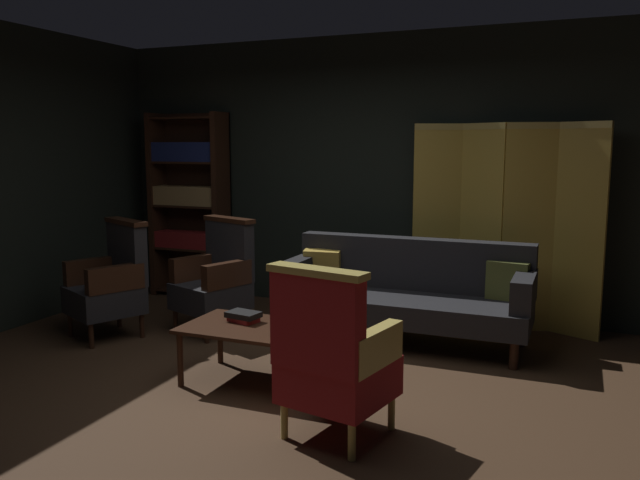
# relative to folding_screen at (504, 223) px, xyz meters

# --- Properties ---
(ground_plane) EXTENTS (10.00, 10.00, 0.00)m
(ground_plane) POSITION_rel_folding_screen_xyz_m (-1.27, -2.19, -0.99)
(ground_plane) COLOR #3D2819
(back_wall) EXTENTS (7.20, 0.10, 2.80)m
(back_wall) POSITION_rel_folding_screen_xyz_m (-1.27, 0.26, 0.41)
(back_wall) COLOR black
(back_wall) RESTS_ON ground_plane
(side_wall_left) EXTENTS (0.10, 3.60, 2.80)m
(side_wall_left) POSITION_rel_folding_screen_xyz_m (-4.27, -1.59, 0.41)
(side_wall_left) COLOR black
(side_wall_left) RESTS_ON ground_plane
(folding_screen) EXTENTS (1.72, 0.31, 1.90)m
(folding_screen) POSITION_rel_folding_screen_xyz_m (0.00, 0.00, 0.00)
(folding_screen) COLOR #B29338
(folding_screen) RESTS_ON ground_plane
(bookshelf) EXTENTS (0.90, 0.32, 2.05)m
(bookshelf) POSITION_rel_folding_screen_xyz_m (-3.42, 0.01, 0.10)
(bookshelf) COLOR black
(bookshelf) RESTS_ON ground_plane
(velvet_couch) EXTENTS (2.12, 0.78, 0.88)m
(velvet_couch) POSITION_rel_folding_screen_xyz_m (-0.72, -0.73, -0.53)
(velvet_couch) COLOR black
(velvet_couch) RESTS_ON ground_plane
(coffee_table) EXTENTS (1.00, 0.64, 0.42)m
(coffee_table) POSITION_rel_folding_screen_xyz_m (-1.47, -2.13, -0.61)
(coffee_table) COLOR black
(coffee_table) RESTS_ON ground_plane
(armchair_gilt_accent) EXTENTS (0.69, 0.68, 1.04)m
(armchair_gilt_accent) POSITION_rel_folding_screen_xyz_m (-0.63, -2.74, -0.50)
(armchair_gilt_accent) COLOR tan
(armchair_gilt_accent) RESTS_ON ground_plane
(armchair_wing_left) EXTENTS (0.74, 0.74, 1.04)m
(armchair_wing_left) POSITION_rel_folding_screen_xyz_m (-2.41, -1.11, -0.50)
(armchair_wing_left) COLOR black
(armchair_wing_left) RESTS_ON ground_plane
(armchair_wing_right) EXTENTS (0.77, 0.77, 1.04)m
(armchair_wing_right) POSITION_rel_folding_screen_xyz_m (-3.19, -1.60, -0.50)
(armchair_wing_right) COLOR black
(armchair_wing_right) RESTS_ON ground_plane
(book_red_leather) EXTENTS (0.24, 0.20, 0.03)m
(book_red_leather) POSITION_rel_folding_screen_xyz_m (-1.60, -2.06, -0.55)
(book_red_leather) COLOR maroon
(book_red_leather) RESTS_ON coffee_table
(book_black_cloth) EXTENTS (0.26, 0.19, 0.04)m
(book_black_cloth) POSITION_rel_folding_screen_xyz_m (-1.60, -2.06, -0.51)
(book_black_cloth) COLOR black
(book_black_cloth) RESTS_ON book_red_leather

